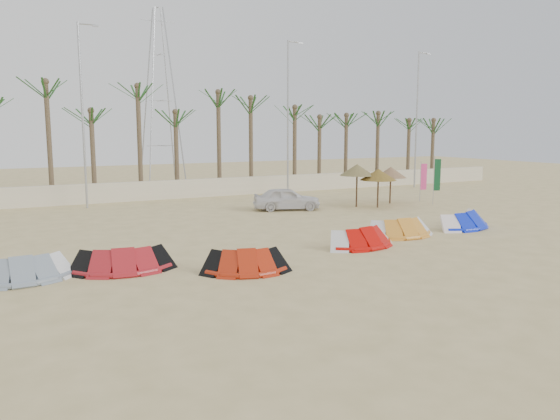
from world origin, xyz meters
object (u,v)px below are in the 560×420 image
kite_red_left (121,258)px  kite_red_right (358,236)px  kite_blue (460,218)px  car (287,199)px  kite_orange (397,226)px  kite_red_mid (242,259)px  kite_grey (20,267)px  parasol_mid (378,175)px  parasol_right (391,172)px  parasol_left (357,170)px

kite_red_left → kite_red_right: 9.54m
kite_blue → car: car is taller
kite_orange → car: 9.37m
kite_blue → car: size_ratio=0.99×
kite_red_left → kite_red_mid: 4.18m
kite_grey → parasol_mid: bearing=21.0°
kite_red_left → parasol_mid: bearing=25.0°
kite_red_mid → parasol_right: bearing=36.1°
kite_red_right → kite_blue: (7.04, 1.29, 0.00)m
parasol_mid → kite_blue: bearing=-94.9°
kite_orange → parasol_mid: parasol_mid is taller
kite_orange → parasol_mid: size_ratio=1.39×
parasol_left → car: 4.83m
parasol_mid → car: 5.88m
parasol_mid → kite_red_mid: bearing=-143.2°
kite_red_right → parasol_left: bearing=54.7°
kite_red_left → kite_red_right: bearing=-3.4°
kite_red_right → parasol_left: parasol_left is taller
kite_red_left → parasol_left: (16.20, 8.86, 1.88)m
kite_red_right → parasol_mid: 11.64m
kite_red_right → kite_red_left: bearing=176.6°
kite_grey → kite_red_right: size_ratio=0.94×
kite_grey → kite_blue: bearing=1.4°
kite_orange → kite_red_right: bearing=-161.2°
kite_orange → parasol_right: parasol_right is taller
kite_red_mid → kite_blue: same height
kite_orange → parasol_left: parasol_left is taller
kite_blue → parasol_mid: parasol_mid is taller
kite_red_left → car: size_ratio=0.88×
kite_orange → parasol_mid: (4.83, 7.64, 1.62)m
kite_red_mid → car: 14.38m
parasol_right → car: 7.50m
parasol_left → kite_red_left: bearing=-151.3°
kite_orange → car: (-0.64, 9.35, 0.26)m
car → parasol_right: bearing=-74.9°
parasol_left → parasol_right: bearing=6.3°
kite_grey → parasol_left: bearing=24.1°
kite_grey → kite_red_right: same height
kite_grey → kite_red_left: (3.11, -0.22, 0.00)m
kite_red_left → parasol_mid: size_ratio=1.47×
kite_red_left → parasol_mid: 19.05m
car → kite_red_right: bearing=-172.6°
parasol_right → kite_blue: bearing=-106.6°
kite_grey → kite_blue: same height
kite_red_mid → parasol_mid: bearing=36.8°
kite_grey → kite_orange: bearing=0.7°
kite_grey → parasol_left: (19.31, 8.64, 1.88)m
kite_blue → parasol_mid: 7.52m
kite_red_right → parasol_right: bearing=45.6°
kite_red_right → kite_orange: 3.00m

